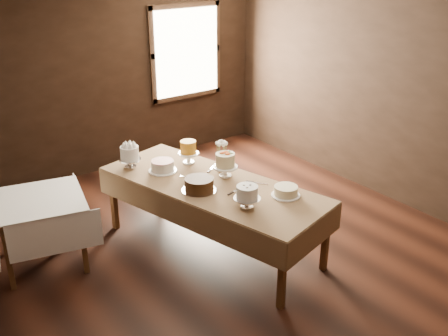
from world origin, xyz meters
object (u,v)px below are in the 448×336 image
Objects in this scene: cake_swirl at (247,198)px; cake_server_b at (261,183)px; cake_meringue at (130,158)px; cake_cream at (286,191)px; cake_caramel at (188,153)px; cake_server_d at (213,167)px; cake_lattice at (163,167)px; cake_server_c at (187,176)px; cake_server_a at (237,190)px; cake_flowers at (225,166)px; side_table at (39,207)px; display_table at (212,189)px; cake_chocolate at (199,185)px; flower_vase at (222,164)px.

cake_swirl reaches higher than cake_server_b.
cake_cream is at bearing -59.42° from cake_meringue.
cake_caramel reaches higher than cake_server_d.
cake_lattice reaches higher than cake_server_c.
cake_server_c is (-0.25, 0.59, 0.00)m from cake_server_a.
cake_flowers is at bearing 105.51° from cake_cream.
side_table is 2.32m from cake_server_b.
display_table is 11.30× the size of cake_server_d.
cake_server_c is (0.08, 0.37, -0.06)m from cake_chocolate.
cake_meringue is 0.40m from cake_lattice.
cake_server_d is at bearing -36.27° from cake_meringue.
cake_server_a is (-0.10, -0.35, -0.12)m from cake_flowers.
cake_flowers is at bearing -21.83° from side_table.
cake_server_a is at bearing -62.16° from cake_meringue.
cake_lattice is at bearing 97.57° from cake_server_a.
cake_server_c is 1.00× the size of cake_server_d.
cake_meringue reaches higher than side_table.
cake_lattice is 0.75× the size of cake_chocolate.
cake_swirl is (1.56, -1.46, 0.23)m from side_table.
cake_swirl reaches higher than cake_server_d.
cake_flowers is 0.20m from flower_vase.
cake_cream reaches higher than side_table.
cake_flowers reaches higher than cake_server_a.
cake_flowers reaches higher than display_table.
cake_server_d is 1.78× the size of flower_vase.
cake_server_b is (0.92, -1.22, -0.12)m from cake_meringue.
flower_vase is (0.18, 0.53, 0.06)m from cake_server_a.
cake_caramel is 0.41m from cake_server_c.
cake_flowers is 0.77m from cake_swirl.
cake_lattice is 0.66m from flower_vase.
cake_cream reaches higher than display_table.
cake_server_c is 0.44m from flower_vase.
cake_cream is (2.04, -1.49, 0.17)m from side_table.
flower_vase reaches higher than cake_cream.
cake_lattice is 1.13× the size of cake_caramel.
cake_server_a is at bearing -65.86° from display_table.
cake_server_c reaches higher than side_table.
cake_server_a is 0.30m from cake_server_b.
cake_server_a is 1.00× the size of cake_server_d.
cake_server_b is (2.03, -1.12, 0.12)m from side_table.
cake_meringue is 1.35m from cake_server_a.
cake_lattice is at bearing 132.73° from cake_flowers.
side_table is 4.47× the size of cake_server_a.
cake_server_d is (0.26, 0.35, 0.06)m from display_table.
cake_server_b is at bearing -52.78° from cake_meringue.
cake_flowers is at bearing -131.35° from cake_server_d.
cake_lattice is 1.46m from cake_cream.
side_table is 1.57m from cake_server_c.
cake_chocolate is at bearing -73.13° from cake_meringue.
side_table is 2.05m from cake_server_a.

